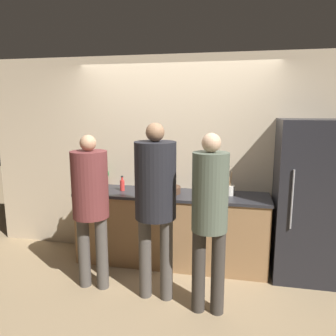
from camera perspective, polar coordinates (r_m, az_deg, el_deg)
The scene contains 14 objects.
ground_plane at distance 4.08m, azimuth -0.42°, elevation -18.08°, with size 14.00×14.00×0.00m, color #9E8460.
wall_back at distance 4.26m, azimuth 1.38°, elevation 1.69°, with size 5.20×0.06×2.60m.
counter at distance 4.20m, azimuth 0.59°, elevation -10.36°, with size 2.38×0.62×0.91m.
refrigerator at distance 4.04m, azimuth 22.91°, elevation -5.26°, with size 0.68×0.64×1.83m.
person_left at distance 3.56m, azimuth -13.36°, elevation -4.98°, with size 0.38×0.38×1.68m.
person_center at distance 3.24m, azimuth -2.25°, elevation -4.41°, with size 0.41×0.41×1.81m.
person_right at distance 3.05m, azimuth 7.27°, elevation -7.30°, with size 0.33×0.33×1.73m.
fruit_bowl at distance 4.04m, azimuth -0.31°, elevation -3.78°, with size 0.36×0.36×0.12m.
utensil_crock at distance 4.01m, azimuth 10.64°, elevation -3.76°, with size 0.12×0.12×0.29m.
bottle_red at distance 4.19m, azimuth -7.97°, elevation -2.91°, with size 0.06×0.06×0.19m.
bottle_clear at distance 4.22m, azimuth -14.50°, elevation -2.92°, with size 0.08×0.08×0.21m.
cup_white at distance 4.14m, azimuth 8.41°, elevation -3.55°, with size 0.09×0.09×0.08m.
cup_yellow at distance 4.26m, azimuth -2.81°, elevation -2.96°, with size 0.09×0.09×0.10m.
potted_plant at distance 4.44m, azimuth -11.04°, elevation -1.51°, with size 0.13×0.13×0.24m.
Camera 1 is at (0.76, -3.50, 1.96)m, focal length 35.00 mm.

